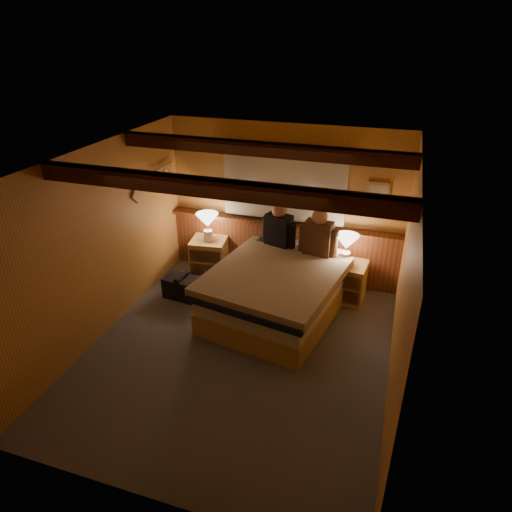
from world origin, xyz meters
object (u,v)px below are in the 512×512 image
at_px(lamp_right, 347,244).
at_px(duffel_bag, 183,287).
at_px(nightstand_left, 209,257).
at_px(bed, 278,290).
at_px(nightstand_right, 346,281).
at_px(lamp_left, 207,222).
at_px(person_right, 318,236).
at_px(person_left, 279,228).

relative_size(lamp_right, duffel_bag, 0.78).
bearing_deg(duffel_bag, nightstand_left, 89.30).
distance_m(bed, nightstand_left, 1.55).
height_order(nightstand_right, duffel_bag, nightstand_right).
height_order(nightstand_right, lamp_left, lamp_left).
xyz_separation_m(lamp_left, person_right, (1.75, -0.11, 0.06)).
bearing_deg(lamp_left, bed, -29.04).
bearing_deg(duffel_bag, lamp_right, 23.59).
height_order(nightstand_right, person_right, person_right).
distance_m(bed, duffel_bag, 1.46).
distance_m(nightstand_right, lamp_right, 0.60).
relative_size(nightstand_left, person_left, 0.90).
bearing_deg(nightstand_right, person_right, -171.09).
bearing_deg(person_right, duffel_bag, -154.16).
distance_m(nightstand_right, duffel_bag, 2.40).
xyz_separation_m(nightstand_right, lamp_right, (-0.05, 0.01, 0.60)).
bearing_deg(nightstand_left, bed, -37.51).
xyz_separation_m(bed, nightstand_left, (-1.35, 0.77, -0.07)).
bearing_deg(lamp_left, duffel_bag, -97.83).
bearing_deg(lamp_right, nightstand_right, -12.62).
height_order(bed, duffel_bag, bed).
height_order(nightstand_right, lamp_right, lamp_right).
distance_m(nightstand_left, lamp_right, 2.23).
height_order(bed, nightstand_right, bed).
relative_size(nightstand_left, duffel_bag, 1.09).
height_order(nightstand_left, nightstand_right, nightstand_left).
xyz_separation_m(person_right, duffel_bag, (-1.85, -0.65, -0.81)).
distance_m(nightstand_left, person_left, 1.33).
distance_m(bed, lamp_left, 1.63).
relative_size(lamp_left, person_left, 0.67).
height_order(bed, person_right, person_right).
xyz_separation_m(lamp_left, duffel_bag, (-0.11, -0.77, -0.75)).
xyz_separation_m(nightstand_left, lamp_right, (2.15, -0.09, 0.59)).
bearing_deg(bed, lamp_left, 160.96).
distance_m(bed, person_right, 0.97).
bearing_deg(person_left, lamp_right, 11.71).
height_order(nightstand_left, duffel_bag, nightstand_left).
xyz_separation_m(nightstand_right, person_left, (-1.05, 0.08, 0.68)).
distance_m(lamp_left, duffel_bag, 1.08).
xyz_separation_m(bed, person_left, (-0.20, 0.74, 0.60)).
relative_size(bed, nightstand_left, 3.80).
bearing_deg(bed, nightstand_right, 48.12).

